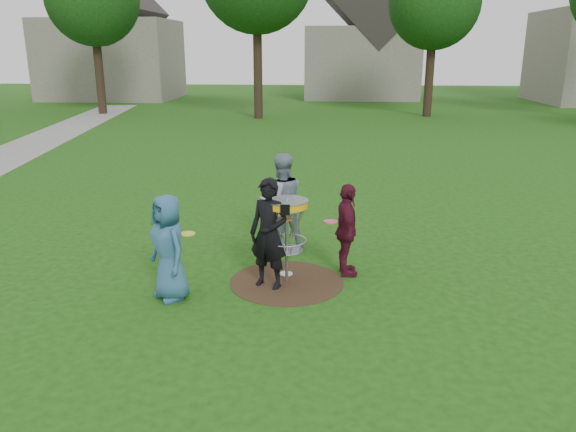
# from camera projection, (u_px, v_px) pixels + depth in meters

# --- Properties ---
(ground) EXTENTS (100.00, 100.00, 0.00)m
(ground) POSITION_uv_depth(u_px,v_px,m) (287.00, 282.00, 8.85)
(ground) COLOR #19470F
(ground) RESTS_ON ground
(dirt_patch) EXTENTS (1.80, 1.80, 0.01)m
(dirt_patch) POSITION_uv_depth(u_px,v_px,m) (287.00, 282.00, 8.85)
(dirt_patch) COLOR #47331E
(dirt_patch) RESTS_ON ground
(player_blue) EXTENTS (0.89, 0.91, 1.57)m
(player_blue) POSITION_uv_depth(u_px,v_px,m) (169.00, 247.00, 8.08)
(player_blue) COLOR #305E84
(player_blue) RESTS_ON ground
(player_black) EXTENTS (0.73, 0.61, 1.71)m
(player_black) POSITION_uv_depth(u_px,v_px,m) (269.00, 234.00, 8.46)
(player_black) COLOR black
(player_black) RESTS_ON ground
(player_grey) EXTENTS (1.07, 0.97, 1.79)m
(player_grey) POSITION_uv_depth(u_px,v_px,m) (281.00, 203.00, 10.02)
(player_grey) COLOR #7E8EA3
(player_grey) RESTS_ON ground
(player_maroon) EXTENTS (0.46, 0.92, 1.51)m
(player_maroon) POSITION_uv_depth(u_px,v_px,m) (347.00, 230.00, 8.94)
(player_maroon) COLOR #531326
(player_maroon) RESTS_ON ground
(disc_on_grass) EXTENTS (0.22, 0.22, 0.02)m
(disc_on_grass) POSITION_uv_depth(u_px,v_px,m) (286.00, 274.00, 9.15)
(disc_on_grass) COLOR silver
(disc_on_grass) RESTS_ON ground
(disc_golf_basket) EXTENTS (0.66, 0.67, 1.38)m
(disc_golf_basket) POSITION_uv_depth(u_px,v_px,m) (287.00, 220.00, 8.55)
(disc_golf_basket) COLOR #9EA0A5
(disc_golf_basket) RESTS_ON ground
(held_discs) EXTENTS (2.29, 2.00, 0.19)m
(held_discs) POSITION_uv_depth(u_px,v_px,m) (273.00, 217.00, 8.79)
(held_discs) COLOR yellow
(held_discs) RESTS_ON ground
(house_row) EXTENTS (44.50, 10.65, 11.62)m
(house_row) POSITION_uv_depth(u_px,v_px,m) (389.00, 39.00, 38.95)
(house_row) COLOR gray
(house_row) RESTS_ON ground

